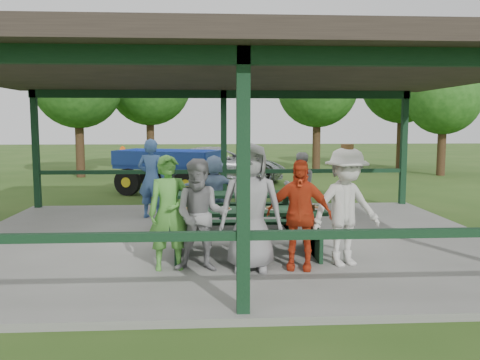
{
  "coord_description": "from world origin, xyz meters",
  "views": [
    {
      "loc": [
        -0.38,
        -9.44,
        2.27
      ],
      "look_at": [
        0.18,
        -0.3,
        1.24
      ],
      "focal_mm": 38.0,
      "sensor_mm": 36.0,
      "label": 1
    }
  ],
  "objects": [
    {
      "name": "concrete_slab",
      "position": [
        0.0,
        0.0,
        0.05
      ],
      "size": [
        10.0,
        8.0,
        0.1
      ],
      "primitive_type": "cube",
      "color": "slate",
      "rests_on": "ground"
    },
    {
      "name": "spectator_grey",
      "position": [
        1.66,
        1.77,
        0.86
      ],
      "size": [
        0.78,
        0.63,
        1.52
      ],
      "primitive_type": "imported",
      "rotation": [
        0.0,
        0.0,
        3.21
      ],
      "color": "gray",
      "rests_on": "concrete_slab"
    },
    {
      "name": "ground",
      "position": [
        0.0,
        0.0,
        0.0
      ],
      "size": [
        90.0,
        90.0,
        0.0
      ],
      "primitive_type": "plane",
      "color": "#2A4C17",
      "rests_on": "ground"
    },
    {
      "name": "picnic_table_far",
      "position": [
        0.05,
        0.8,
        0.58
      ],
      "size": [
        2.69,
        1.39,
        0.75
      ],
      "color": "black",
      "rests_on": "concrete_slab"
    },
    {
      "name": "contestant_grey_left",
      "position": [
        -0.5,
        -2.11,
        0.93
      ],
      "size": [
        0.85,
        0.69,
        1.66
      ],
      "primitive_type": "imported",
      "rotation": [
        0.0,
        0.0,
        -0.08
      ],
      "color": "gray",
      "rests_on": "concrete_slab"
    },
    {
      "name": "contestant_green",
      "position": [
        -0.97,
        -2.01,
        0.95
      ],
      "size": [
        0.68,
        0.5,
        1.7
      ],
      "primitive_type": "imported",
      "rotation": [
        0.0,
        0.0,
        0.16
      ],
      "color": "#4A9335",
      "rests_on": "concrete_slab"
    },
    {
      "name": "tree_far_right",
      "position": [
        9.0,
        15.01,
        4.21
      ],
      "size": [
        3.97,
        3.97,
        6.21
      ],
      "color": "#351F15",
      "rests_on": "ground"
    },
    {
      "name": "table_setting",
      "position": [
        0.3,
        -1.18,
        0.88
      ],
      "size": [
        2.33,
        0.45,
        0.1
      ],
      "color": "white",
      "rests_on": "picnic_table_near"
    },
    {
      "name": "picnic_table_near",
      "position": [
        0.23,
        -1.2,
        0.57
      ],
      "size": [
        2.58,
        1.39,
        0.75
      ],
      "color": "black",
      "rests_on": "concrete_slab"
    },
    {
      "name": "pickup_truck",
      "position": [
        0.04,
        9.68,
        0.69
      ],
      "size": [
        5.15,
        2.79,
        1.37
      ],
      "primitive_type": "imported",
      "rotation": [
        0.0,
        0.0,
        1.68
      ],
      "color": "silver",
      "rests_on": "ground"
    },
    {
      "name": "spectator_lblue",
      "position": [
        -0.28,
        1.59,
        0.84
      ],
      "size": [
        1.38,
        0.46,
        1.48
      ],
      "primitive_type": "imported",
      "rotation": [
        0.0,
        0.0,
        3.13
      ],
      "color": "#7B98BE",
      "rests_on": "concrete_slab"
    },
    {
      "name": "spectator_blue",
      "position": [
        -1.7,
        2.16,
        1.01
      ],
      "size": [
        0.76,
        0.6,
        1.81
      ],
      "primitive_type": "imported",
      "rotation": [
        0.0,
        0.0,
        2.86
      ],
      "color": "#395B94",
      "rests_on": "concrete_slab"
    },
    {
      "name": "contestant_white_fedora",
      "position": [
        1.69,
        -1.95,
        1.0
      ],
      "size": [
        1.31,
        1.0,
        1.85
      ],
      "rotation": [
        0.0,
        0.0,
        0.32
      ],
      "color": "silver",
      "rests_on": "concrete_slab"
    },
    {
      "name": "pavilion_structure",
      "position": [
        0.0,
        0.0,
        3.17
      ],
      "size": [
        10.6,
        8.6,
        3.24
      ],
      "color": "black",
      "rests_on": "concrete_slab"
    },
    {
      "name": "contestant_red",
      "position": [
        0.94,
        -2.09,
        0.92
      ],
      "size": [
        1.03,
        0.62,
        1.64
      ],
      "primitive_type": "imported",
      "rotation": [
        0.0,
        0.0,
        -0.24
      ],
      "color": "red",
      "rests_on": "concrete_slab"
    },
    {
      "name": "farm_trailer",
      "position": [
        -1.71,
        6.96,
        0.75
      ],
      "size": [
        4.29,
        2.74,
        1.5
      ],
      "rotation": [
        0.0,
        0.0,
        -0.35
      ],
      "color": "#1C3A9C",
      "rests_on": "ground"
    },
    {
      "name": "tree_right",
      "position": [
        9.62,
        11.87,
        3.31
      ],
      "size": [
        3.14,
        3.14,
        4.91
      ],
      "color": "#351F15",
      "rests_on": "ground"
    },
    {
      "name": "contestant_grey_mid",
      "position": [
        0.22,
        -2.12,
        1.04
      ],
      "size": [
        0.96,
        0.66,
        1.88
      ],
      "primitive_type": "imported",
      "rotation": [
        0.0,
        0.0,
        -0.07
      ],
      "color": "gray",
      "rests_on": "concrete_slab"
    },
    {
      "name": "tree_left",
      "position": [
        -3.11,
        14.48,
        4.03
      ],
      "size": [
        3.81,
        3.81,
        5.95
      ],
      "color": "#351F15",
      "rests_on": "ground"
    },
    {
      "name": "tree_far_left",
      "position": [
        -5.76,
        12.1,
        3.83
      ],
      "size": [
        3.62,
        3.62,
        5.65
      ],
      "color": "#351F15",
      "rests_on": "ground"
    },
    {
      "name": "tree_mid",
      "position": [
        4.53,
        13.6,
        3.86
      ],
      "size": [
        3.65,
        3.65,
        5.7
      ],
      "color": "#351F15",
      "rests_on": "ground"
    }
  ]
}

